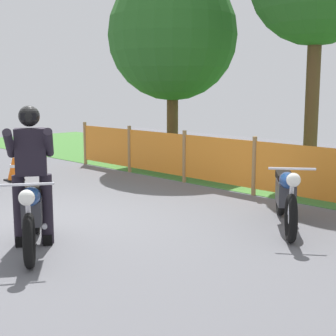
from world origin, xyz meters
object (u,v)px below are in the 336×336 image
Objects in this scene: motorcycle_lead at (32,213)px; traffic_cone at (14,168)px; motorcycle_trailing at (286,196)px; rider_lead at (31,167)px.

motorcycle_lead is 3.12× the size of traffic_cone.
motorcycle_trailing is (1.61, 2.91, 0.01)m from motorcycle_lead.
motorcycle_trailing is 3.36m from rider_lead.
motorcycle_trailing is at bearing 9.22° from traffic_cone.
rider_lead is at bearing -179.49° from motorcycle_lead.
motorcycle_trailing is 5.91m from traffic_cone.
motorcycle_trailing reaches higher than traffic_cone.
motorcycle_lead is 0.98× the size of rider_lead.
traffic_cone is at bearing -118.69° from motorcycle_trailing.
rider_lead reaches higher than traffic_cone.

